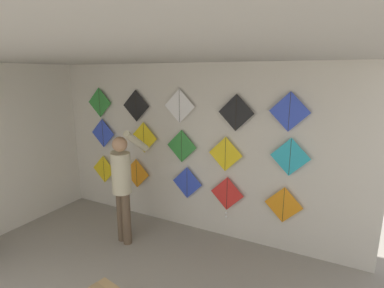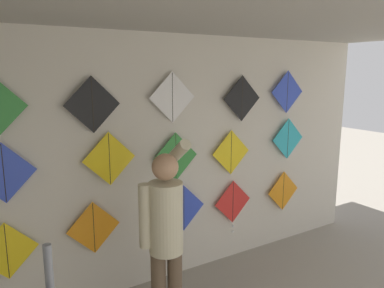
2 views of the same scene
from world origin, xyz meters
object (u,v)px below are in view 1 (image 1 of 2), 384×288
kite_6 (144,138)px  kite_7 (182,146)px  kite_12 (179,106)px  kite_13 (236,113)px  shopkeeper (122,180)px  kite_1 (137,173)px  kite_8 (225,154)px  kite_11 (136,106)px  kite_0 (104,169)px  kite_4 (283,205)px  kite_10 (100,103)px  kite_14 (289,112)px  kite_9 (290,157)px  kite_5 (103,133)px  kite_3 (227,195)px  kite_2 (187,183)px

kite_6 → kite_7: 0.77m
kite_12 → kite_13: kite_12 is taller
shopkeeper → kite_1: size_ratio=3.32×
kite_7 → kite_8: 0.77m
kite_1 → kite_11: size_ratio=1.00×
kite_0 → kite_1: 0.81m
kite_4 → kite_10: bearing=180.0°
shopkeeper → kite_13: kite_13 is taller
kite_4 → kite_6: (-2.47, 0.00, 0.77)m
kite_4 → kite_7: size_ratio=1.00×
kite_14 → kite_9: bearing=0.0°
kite_5 → kite_13: (2.66, 0.00, 0.55)m
kite_13 → kite_11: bearing=180.0°
kite_6 → kite_5: bearing=180.0°
kite_1 → kite_11: bearing=0.0°
kite_3 → kite_11: (-1.73, 0.00, 1.34)m
kite_2 → kite_9: size_ratio=1.00×
kite_8 → kite_12: 1.07m
kite_6 → kite_14: (2.45, 0.00, 0.60)m
kite_2 → kite_7: size_ratio=1.00×
shopkeeper → kite_14: bearing=36.6°
kite_3 → kite_9: kite_9 is taller
kite_6 → kite_8: 1.55m
shopkeeper → kite_3: (1.40, 0.84, -0.29)m
kite_1 → kite_5: (-0.77, 0.00, 0.69)m
kite_8 → kite_14: (0.91, 0.00, 0.71)m
kite_10 → kite_12: size_ratio=1.00×
kite_2 → kite_12: bearing=180.0°
kite_1 → kite_4: bearing=0.0°
kite_6 → kite_10: kite_10 is taller
kite_3 → kite_12: size_ratio=1.25×
kite_7 → kite_11: size_ratio=1.00×
kite_10 → kite_11: bearing=0.0°
kite_0 → kite_9: bearing=0.0°
kite_7 → kite_9: kite_9 is taller
kite_11 → kite_9: bearing=0.0°
shopkeeper → kite_2: (0.68, 0.84, -0.20)m
kite_1 → kite_8: size_ratio=1.00×
kite_9 → kite_13: bearing=180.0°
shopkeeper → kite_7: size_ratio=3.32×
kite_5 → kite_6: 0.96m
kite_4 → kite_9: 0.73m
shopkeeper → kite_13: 2.01m
kite_6 → kite_14: bearing=0.0°
shopkeeper → kite_14: 2.65m
kite_9 → kite_14: bearing=180.0°
kite_0 → kite_10: size_ratio=1.00×
kite_7 → kite_12: 0.67m
kite_3 → kite_6: 1.77m
kite_0 → kite_5: size_ratio=1.00×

